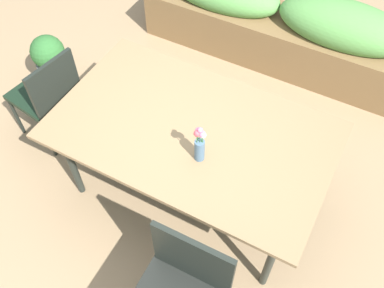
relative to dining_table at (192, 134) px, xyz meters
name	(u,v)px	position (x,y,z in m)	size (l,w,h in m)	color
ground_plane	(180,188)	(-0.10, -0.02, -0.70)	(12.00, 12.00, 0.00)	#9E7F5B
dining_table	(192,134)	(0.00, 0.00, 0.00)	(1.80, 1.08, 0.76)	#8C704C
chair_end_left	(48,92)	(-1.25, -0.01, -0.22)	(0.50, 0.50, 0.85)	black
flower_vase	(200,145)	(0.15, -0.18, 0.18)	(0.07, 0.06, 0.28)	slate
planter_box	(278,26)	(-0.03, 1.75, -0.34)	(2.57, 0.55, 0.78)	brown
potted_plant	(51,62)	(-1.66, 0.43, -0.42)	(0.30, 0.30, 0.55)	slate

